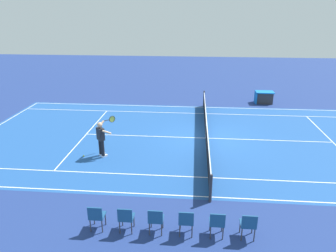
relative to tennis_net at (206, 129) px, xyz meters
name	(u,v)px	position (x,y,z in m)	size (l,w,h in m)	color
ground_plane	(206,138)	(0.00, 0.00, -0.49)	(60.00, 60.00, 0.00)	navy
court_slab	(206,138)	(0.00, 0.00, -0.49)	(24.20, 11.40, 0.00)	#1E4C93
court_line_markings	(206,138)	(0.00, 0.00, -0.49)	(23.85, 11.05, 0.01)	white
tennis_net	(206,129)	(0.00, 0.00, 0.00)	(0.10, 11.70, 1.08)	#2D2D33
tennis_player_near	(101,137)	(4.77, 2.54, 0.44)	(0.74, 1.11, 1.70)	black
tennis_ball	(84,156)	(5.61, 2.69, -0.46)	(0.07, 0.07, 0.07)	#CCE01E
spectator_chair_0	(248,224)	(-1.01, 7.59, 0.03)	(0.44, 0.44, 0.88)	#38383D
spectator_chair_1	(217,222)	(-0.11, 7.59, 0.03)	(0.44, 0.44, 0.88)	#38383D
spectator_chair_2	(186,221)	(0.78, 7.59, 0.03)	(0.44, 0.44, 0.88)	#38383D
spectator_chair_3	(156,219)	(1.68, 7.59, 0.03)	(0.44, 0.44, 0.88)	#38383D
spectator_chair_4	(126,217)	(2.58, 7.59, 0.03)	(0.44, 0.44, 0.88)	#38383D
spectator_chair_5	(96,216)	(3.47, 7.59, 0.03)	(0.44, 0.44, 0.88)	#38383D
equipment_cart_tarped	(264,97)	(-4.26, -6.89, -0.05)	(1.25, 0.84, 0.85)	#2D2D33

